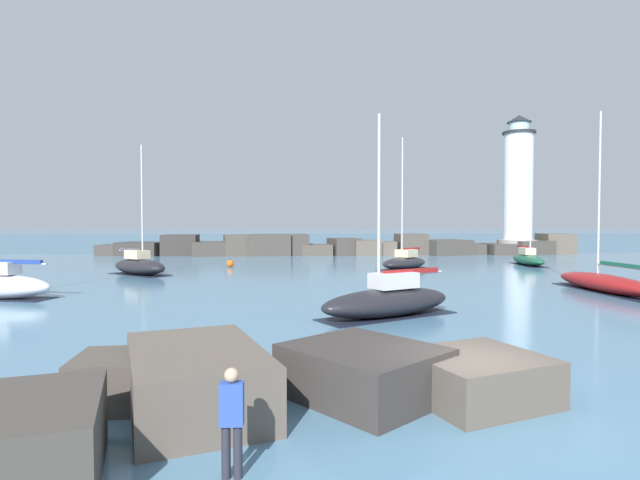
# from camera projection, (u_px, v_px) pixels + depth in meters

# --- Properties ---
(ground_plane) EXTENTS (600.00, 600.00, 0.00)m
(ground_plane) POSITION_uv_depth(u_px,v_px,m) (471.00, 408.00, 10.49)
(ground_plane) COLOR teal
(open_sea_beyond) EXTENTS (400.00, 116.00, 0.01)m
(open_sea_beyond) POSITION_uv_depth(u_px,v_px,m) (312.00, 239.00, 121.26)
(open_sea_beyond) COLOR teal
(open_sea_beyond) RESTS_ON ground
(breakwater_jetty) EXTENTS (58.84, 6.70, 2.56)m
(breakwater_jetty) POSITION_uv_depth(u_px,v_px,m) (338.00, 246.00, 61.37)
(breakwater_jetty) COLOR #423D38
(breakwater_jetty) RESTS_ON ground
(lighthouse) EXTENTS (4.68, 4.68, 17.30)m
(lighthouse) POSITION_uv_depth(u_px,v_px,m) (518.00, 193.00, 62.20)
(lighthouse) COLOR gray
(lighthouse) RESTS_ON ground
(foreground_rocks) EXTENTS (18.98, 8.15, 1.34)m
(foreground_rocks) POSITION_uv_depth(u_px,v_px,m) (355.00, 390.00, 9.84)
(foreground_rocks) COLOR #423D38
(foreground_rocks) RESTS_ON ground
(sailboat_moored_0) EXTENTS (5.52, 5.58, 11.02)m
(sailboat_moored_0) POSITION_uv_depth(u_px,v_px,m) (405.00, 262.00, 42.07)
(sailboat_moored_0) COLOR black
(sailboat_moored_0) RESTS_ON ground
(sailboat_moored_1) EXTENTS (5.75, 5.36, 9.71)m
(sailboat_moored_1) POSITION_uv_depth(u_px,v_px,m) (139.00, 265.00, 37.57)
(sailboat_moored_1) COLOR black
(sailboat_moored_1) RESTS_ON ground
(sailboat_moored_2) EXTENTS (6.63, 4.91, 8.35)m
(sailboat_moored_2) POSITION_uv_depth(u_px,v_px,m) (388.00, 300.00, 20.81)
(sailboat_moored_2) COLOR black
(sailboat_moored_2) RESTS_ON ground
(sailboat_moored_3) EXTENTS (2.05, 8.42, 10.29)m
(sailboat_moored_3) POSITION_uv_depth(u_px,v_px,m) (605.00, 282.00, 28.17)
(sailboat_moored_3) COLOR maroon
(sailboat_moored_3) RESTS_ON ground
(sailboat_moored_4) EXTENTS (2.31, 6.34, 9.65)m
(sailboat_moored_4) POSITION_uv_depth(u_px,v_px,m) (528.00, 259.00, 45.98)
(sailboat_moored_4) COLOR #195138
(sailboat_moored_4) RESTS_ON ground
(mooring_buoy_orange_near) EXTENTS (0.62, 0.62, 0.82)m
(mooring_buoy_orange_near) POSITION_uv_depth(u_px,v_px,m) (230.00, 263.00, 44.14)
(mooring_buoy_orange_near) COLOR #EA5914
(mooring_buoy_orange_near) RESTS_ON ground
(person_on_rocks) EXTENTS (0.36, 0.22, 1.70)m
(person_on_rocks) POSITION_uv_depth(u_px,v_px,m) (232.00, 417.00, 7.58)
(person_on_rocks) COLOR #282833
(person_on_rocks) RESTS_ON ground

